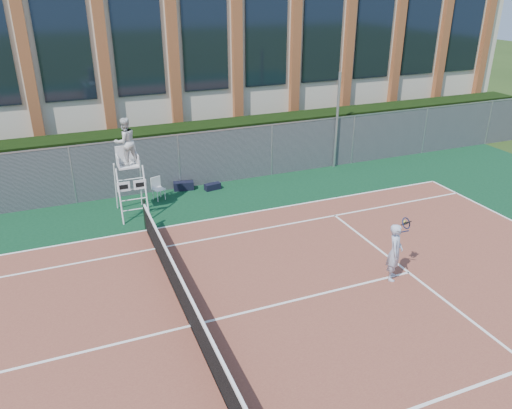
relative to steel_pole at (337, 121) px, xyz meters
name	(u,v)px	position (x,y,z in m)	size (l,w,h in m)	color
ground	(191,327)	(-9.04, -8.70, -2.09)	(120.00, 120.00, 0.00)	#233814
apron	(181,304)	(-9.04, -7.70, -2.08)	(36.00, 20.00, 0.01)	#0B321B
tennis_court	(191,326)	(-9.04, -8.70, -2.07)	(23.77, 10.97, 0.02)	brown
tennis_net	(190,308)	(-9.04, -8.70, -1.55)	(0.10, 11.30, 1.10)	black
fence	(128,169)	(-9.04, 0.10, -0.99)	(40.00, 0.06, 2.20)	#595E60
hedge	(123,159)	(-9.04, 1.30, -0.99)	(40.00, 1.40, 2.20)	black
building	(93,56)	(-9.04, 9.25, 2.06)	(45.00, 10.60, 8.22)	beige
steel_pole	(337,121)	(0.00, 0.00, 0.00)	(0.12, 0.12, 4.18)	#9EA0A5
umpire_chair	(126,144)	(-9.24, -1.65, 0.50)	(0.99, 1.52, 3.54)	white
plastic_chair	(157,186)	(-8.12, -0.66, -1.57)	(0.51, 0.51, 0.86)	silver
sports_bag_near	(184,186)	(-6.98, -0.15, -1.91)	(0.79, 0.32, 0.34)	black
sports_bag_far	(213,186)	(-5.90, -0.55, -1.95)	(0.64, 0.28, 0.26)	black
tennis_player	(395,252)	(-3.26, -8.75, -1.22)	(0.98, 0.79, 1.68)	#B0BCD4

